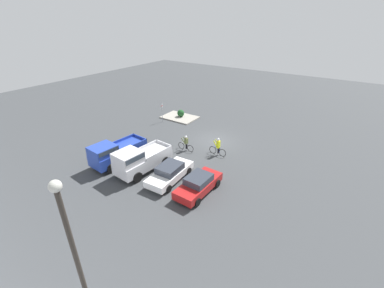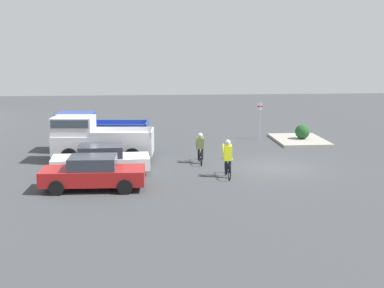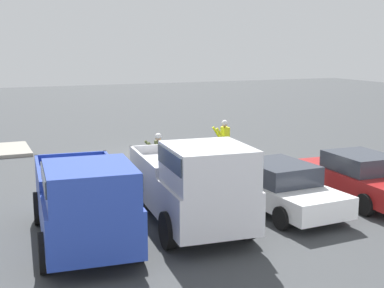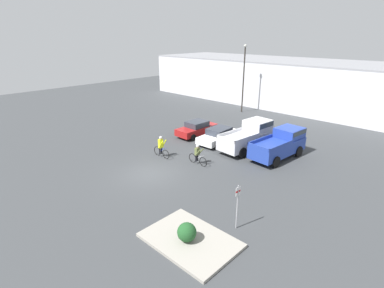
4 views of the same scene
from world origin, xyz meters
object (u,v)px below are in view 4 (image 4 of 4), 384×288
Objects in this scene: cyclist_0 at (198,154)px; lamppost at (244,74)px; pickup_truck_1 at (281,143)px; sedan_1 at (219,135)px; cyclist_1 at (161,147)px; shrub at (187,232)px; sedan_0 at (197,128)px; fire_lane_sign at (237,203)px; pickup_truck_0 at (249,135)px.

cyclist_0 is 17.63m from lamppost.
pickup_truck_1 is 6.75m from cyclist_0.
cyclist_1 is (-1.20, -5.82, 0.19)m from sedan_1.
lamppost is (-3.84, 16.69, 3.80)m from cyclist_1.
shrub is at bearing -34.62° from cyclist_1.
sedan_0 is at bearing -175.89° from pickup_truck_1.
cyclist_0 is at bearing 17.06° from cyclist_1.
lamppost reaches higher than pickup_truck_1.
sedan_1 is 1.89× the size of fire_lane_sign.
cyclist_1 is (1.60, -5.92, 0.16)m from sedan_0.
cyclist_1 is at bearing 160.04° from fire_lane_sign.
sedan_0 is 2.36× the size of cyclist_0.
sedan_1 is 2.54× the size of cyclist_1.
sedan_1 is at bearing 132.65° from fire_lane_sign.
cyclist_0 is at bearing -66.34° from lamppost.
cyclist_0 is at bearing -46.90° from sedan_0.
cyclist_0 is (1.86, -4.88, 0.11)m from sedan_1.
pickup_truck_1 is (2.80, 0.18, -0.07)m from pickup_truck_0.
lamppost is at bearing 101.75° from sedan_0.
sedan_1 is (2.80, -0.10, -0.03)m from sedan_0.
pickup_truck_1 is 12.82m from shrub.
sedan_1 is 5.95m from cyclist_1.
pickup_truck_0 is 13.38m from shrub.
lamppost is (-10.68, 10.16, 3.53)m from pickup_truck_1.
shrub is at bearing -50.57° from cyclist_0.
sedan_1 is at bearing -2.01° from sedan_0.
pickup_truck_0 is 0.65× the size of lamppost.
sedan_0 is at bearing 133.10° from cyclist_0.
fire_lane_sign reaches higher than cyclist_1.
cyclist_0 is 8.19m from fire_lane_sign.
pickup_truck_0 is 2.86× the size of cyclist_0.
pickup_truck_1 reaches higher than shrub.
sedan_0 is 0.53× the size of lamppost.
lamppost reaches higher than cyclist_1.
cyclist_0 is 0.75× the size of fire_lane_sign.
pickup_truck_1 reaches higher than sedan_0.
cyclist_1 is at bearing -74.87° from sedan_0.
pickup_truck_0 reaches higher than sedan_0.
pickup_truck_0 reaches higher than sedan_1.
sedan_1 is at bearing -65.12° from lamppost.
cyclist_1 reaches higher than cyclist_0.
sedan_0 reaches higher than sedan_1.
pickup_truck_0 reaches higher than shrub.
pickup_truck_0 is at bearing 79.77° from cyclist_0.
sedan_0 is at bearing -175.69° from pickup_truck_0.
fire_lane_sign is at bearing -59.61° from pickup_truck_0.
fire_lane_sign is at bearing 68.62° from shrub.
fire_lane_sign is 0.30× the size of lamppost.
fire_lane_sign is 2.86m from shrub.
lamppost is (-6.90, 15.75, 3.88)m from cyclist_0.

